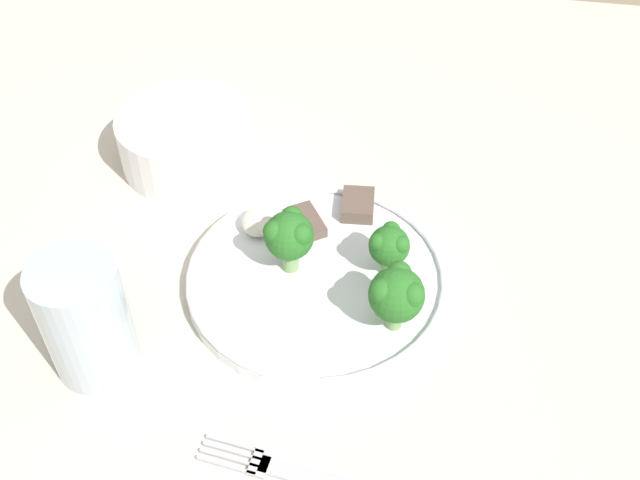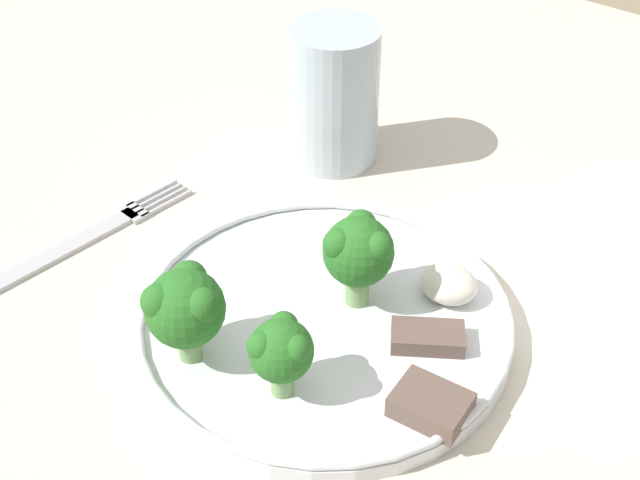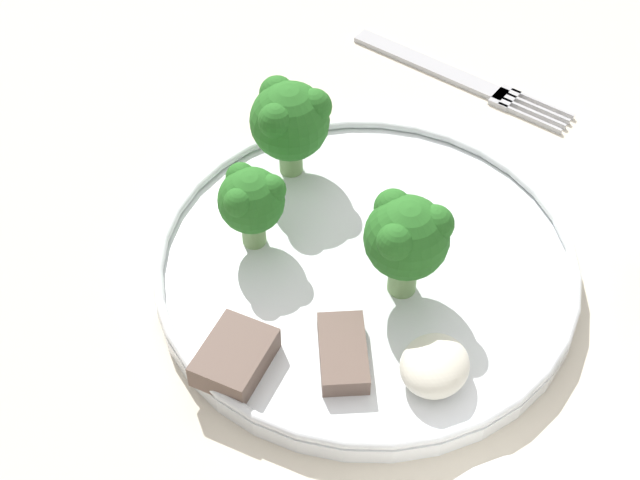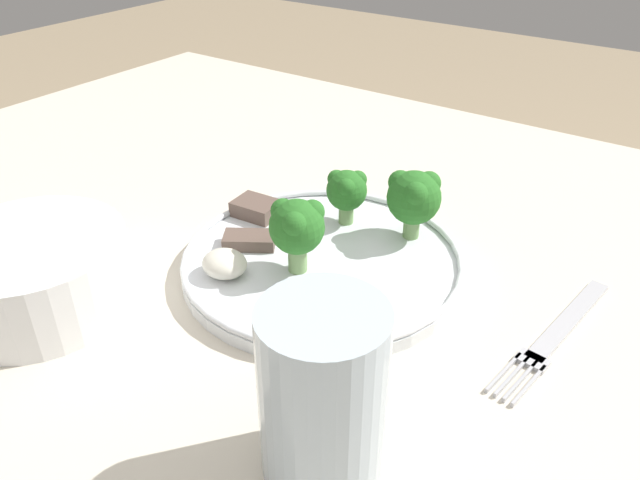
# 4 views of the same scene
# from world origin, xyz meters

# --- Properties ---
(table) EXTENTS (1.40, 1.10, 0.71)m
(table) POSITION_xyz_m (0.00, 0.00, 0.63)
(table) COLOR beige
(table) RESTS_ON ground_plane
(dinner_plate) EXTENTS (0.26, 0.26, 0.02)m
(dinner_plate) POSITION_xyz_m (0.05, -0.08, 0.72)
(dinner_plate) COLOR white
(dinner_plate) RESTS_ON table
(fork) EXTENTS (0.04, 0.19, 0.00)m
(fork) POSITION_xyz_m (-0.16, -0.11, 0.71)
(fork) COLOR #B2B2B7
(fork) RESTS_ON table
(broccoli_floret_near_rim_left) EXTENTS (0.05, 0.05, 0.07)m
(broccoli_floret_near_rim_left) POSITION_xyz_m (0.06, -0.05, 0.76)
(broccoli_floret_near_rim_left) COLOR #7FA866
(broccoli_floret_near_rim_left) RESTS_ON dinner_plate
(broccoli_floret_center_left) EXTENTS (0.04, 0.04, 0.06)m
(broccoli_floret_center_left) POSITION_xyz_m (0.07, -0.15, 0.76)
(broccoli_floret_center_left) COLOR #7FA866
(broccoli_floret_center_left) RESTS_ON dinner_plate
(broccoli_floret_back_left) EXTENTS (0.05, 0.05, 0.07)m
(broccoli_floret_back_left) POSITION_xyz_m (0.00, -0.16, 0.76)
(broccoli_floret_back_left) COLOR #7FA866
(broccoli_floret_back_left) RESTS_ON dinner_plate
(meat_slice_front_slice) EXTENTS (0.05, 0.04, 0.02)m
(meat_slice_front_slice) POSITION_xyz_m (0.15, -0.11, 0.73)
(meat_slice_front_slice) COLOR brown
(meat_slice_front_slice) RESTS_ON dinner_plate
(meat_slice_middle_slice) EXTENTS (0.06, 0.05, 0.01)m
(meat_slice_middle_slice) POSITION_xyz_m (0.12, -0.06, 0.72)
(meat_slice_middle_slice) COLOR brown
(meat_slice_middle_slice) RESTS_ON dinner_plate
(sauce_dollop) EXTENTS (0.04, 0.04, 0.02)m
(sauce_dollop) POSITION_xyz_m (0.10, -0.01, 0.73)
(sauce_dollop) COLOR silver
(sauce_dollop) RESTS_ON dinner_plate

